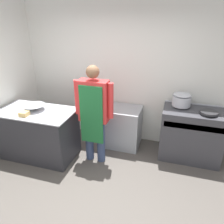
# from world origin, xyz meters

# --- Properties ---
(ground_plane) EXTENTS (14.00, 14.00, 0.00)m
(ground_plane) POSITION_xyz_m (0.00, 0.00, 0.00)
(ground_plane) COLOR #4C4742
(wall_back) EXTENTS (8.00, 0.05, 2.70)m
(wall_back) POSITION_xyz_m (0.00, 1.94, 1.35)
(wall_back) COLOR silver
(wall_back) RESTS_ON ground_plane
(wall_left) EXTENTS (0.05, 8.00, 2.70)m
(wall_left) POSITION_xyz_m (-1.98, 1.00, 1.35)
(wall_left) COLOR silver
(wall_left) RESTS_ON ground_plane
(prep_counter) EXTENTS (1.34, 0.76, 0.89)m
(prep_counter) POSITION_xyz_m (-1.23, 0.82, 0.45)
(prep_counter) COLOR #2D2D33
(prep_counter) RESTS_ON ground_plane
(stove) EXTENTS (1.03, 0.61, 0.95)m
(stove) POSITION_xyz_m (1.39, 1.56, 0.47)
(stove) COLOR #38383D
(stove) RESTS_ON ground_plane
(fridge_unit) EXTENTS (0.68, 0.57, 0.78)m
(fridge_unit) POSITION_xyz_m (0.13, 1.61, 0.39)
(fridge_unit) COLOR #93999E
(fridge_unit) RESTS_ON ground_plane
(person_cook) EXTENTS (0.66, 0.24, 1.72)m
(person_cook) POSITION_xyz_m (-0.21, 0.97, 0.98)
(person_cook) COLOR #38476B
(person_cook) RESTS_ON ground_plane
(mixing_bowl) EXTENTS (0.38, 0.38, 0.09)m
(mixing_bowl) POSITION_xyz_m (-1.28, 0.86, 0.94)
(mixing_bowl) COLOR #B2B5BC
(mixing_bowl) RESTS_ON prep_counter
(plastic_tub) EXTENTS (0.13, 0.13, 0.07)m
(plastic_tub) POSITION_xyz_m (-1.29, 0.60, 0.93)
(plastic_tub) COLOR #D8B266
(plastic_tub) RESTS_ON prep_counter
(stock_pot) EXTENTS (0.32, 0.32, 0.23)m
(stock_pot) POSITION_xyz_m (1.16, 1.67, 1.06)
(stock_pot) COLOR #B2B5BC
(stock_pot) RESTS_ON stove
(saute_pan) EXTENTS (0.28, 0.28, 0.04)m
(saute_pan) POSITION_xyz_m (1.59, 1.45, 0.97)
(saute_pan) COLOR #262628
(saute_pan) RESTS_ON stove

